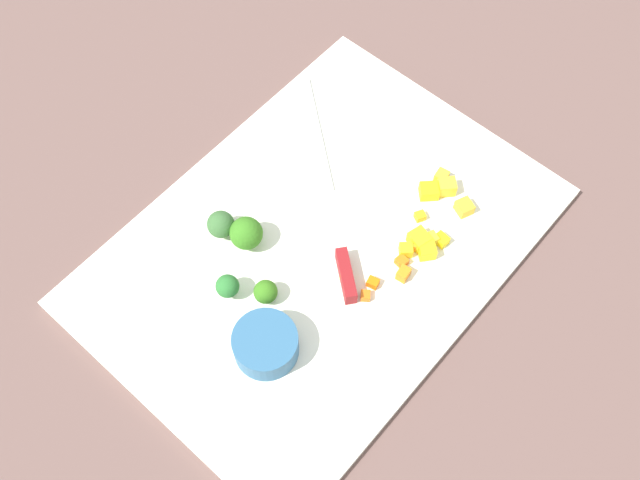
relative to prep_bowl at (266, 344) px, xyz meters
The scene contains 24 objects.
ground_plane 0.15m from the prep_bowl, 162.75° to the right, with size 4.00×4.00×0.00m, color brown.
cutting_board 0.15m from the prep_bowl, 162.75° to the right, with size 0.55×0.39×0.01m, color white.
prep_bowl is the anchor object (origin of this frame).
chef_knife 0.18m from the prep_bowl, 164.53° to the right, with size 0.22×0.28×0.02m.
carrot_dice_0 0.13m from the prep_bowl, behind, with size 0.01×0.01×0.01m, color orange.
carrot_dice_1 0.13m from the prep_bowl, 160.95° to the left, with size 0.01×0.01×0.01m, color orange.
carrot_dice_2 0.15m from the prep_bowl, 164.69° to the left, with size 0.01×0.01×0.01m, color orange.
carrot_dice_3 0.18m from the prep_bowl, 161.26° to the left, with size 0.01×0.02×0.02m, color orange.
carrot_dice_4 0.22m from the prep_bowl, 167.87° to the left, with size 0.01×0.01×0.01m, color orange.
carrot_dice_5 0.19m from the prep_bowl, 165.87° to the left, with size 0.01×0.01×0.01m, color orange.
pepper_dice_0 0.25m from the prep_bowl, behind, with size 0.01×0.01×0.01m, color yellow.
pepper_dice_1 0.23m from the prep_bowl, 168.51° to the left, with size 0.02×0.02×0.02m, color yellow.
pepper_dice_2 0.30m from the prep_bowl, behind, with size 0.02×0.02×0.02m, color yellow.
pepper_dice_3 0.24m from the prep_bowl, 166.47° to the left, with size 0.01×0.02×0.02m, color yellow.
pepper_dice_4 0.30m from the prep_bowl, 168.58° to the left, with size 0.02×0.02×0.02m, color yellow.
pepper_dice_5 0.28m from the prep_bowl, behind, with size 0.02×0.02×0.02m, color yellow.
pepper_dice_6 0.20m from the prep_bowl, 168.25° to the left, with size 0.02×0.01×0.02m, color yellow.
pepper_dice_7 0.25m from the prep_bowl, 164.88° to the left, with size 0.02×0.01×0.01m, color yellow.
pepper_dice_8 0.31m from the prep_bowl, behind, with size 0.02×0.01×0.01m, color yellow.
pepper_dice_9 0.22m from the prep_bowl, 164.10° to the left, with size 0.02×0.02×0.02m, color yellow.
broccoli_floret_0 0.14m from the prep_bowl, 127.48° to the right, with size 0.04×0.04×0.04m.
broccoli_floret_1 0.08m from the prep_bowl, 105.19° to the right, with size 0.03×0.03×0.04m.
broccoli_floret_2 0.06m from the prep_bowl, 138.97° to the right, with size 0.03×0.03×0.03m.
broccoli_floret_3 0.16m from the prep_bowl, 117.46° to the right, with size 0.03×0.03×0.04m.
Camera 1 is at (0.31, 0.27, 0.80)m, focal length 41.34 mm.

